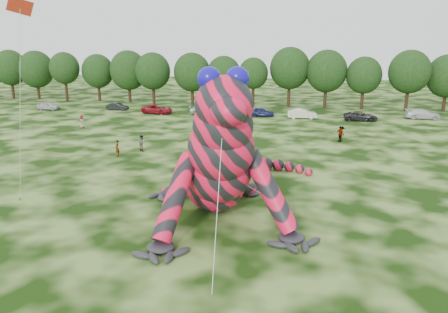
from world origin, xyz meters
name	(u,v)px	position (x,y,z in m)	size (l,w,h in m)	color
ground	(96,249)	(0.00, 0.00, 0.00)	(240.00, 240.00, 0.00)	#16330A
inflatable_gecko	(212,137)	(5.01, 7.98, 5.11)	(17.20, 20.43, 10.21)	#F4143F
flying_kite	(20,22)	(-6.04, 3.97, 12.65)	(4.27, 2.95, 14.45)	red
tree_1	(11,74)	(-48.36, 58.05, 4.90)	(6.74, 6.07, 9.81)	black
tree_2	(37,75)	(-43.02, 58.76, 4.82)	(7.04, 6.34, 9.64)	black
tree_3	(65,77)	(-35.72, 57.07, 4.72)	(5.81, 5.23, 9.44)	black
tree_4	(98,78)	(-29.64, 58.71, 4.53)	(6.22, 5.60, 9.06)	black
tree_5	(129,76)	(-23.12, 58.44, 4.90)	(7.16, 6.44, 9.80)	black
tree_6	(153,78)	(-17.56, 56.68, 4.75)	(6.52, 5.86, 9.49)	black
tree_7	(192,79)	(-10.08, 56.80, 4.74)	(6.68, 6.01, 9.48)	black
tree_8	(224,81)	(-4.22, 56.99, 4.47)	(6.14, 5.53, 8.94)	black
tree_9	(253,82)	(1.06, 57.35, 4.34)	(5.27, 4.74, 8.68)	black
tree_10	(289,77)	(7.40, 58.58, 5.25)	(7.09, 6.38, 10.50)	black
tree_11	(326,79)	(13.79, 58.20, 5.03)	(7.01, 6.31, 10.07)	black
tree_12	(363,83)	(20.01, 57.74, 4.49)	(5.99, 5.39, 8.97)	black
tree_13	(409,81)	(27.13, 57.13, 5.06)	(6.83, 6.15, 10.13)	black
tree_14	(447,83)	(33.46, 58.72, 4.70)	(6.82, 6.14, 9.40)	black
car_0	(49,106)	(-32.83, 46.31, 0.67)	(1.58, 3.93, 1.34)	silver
car_1	(117,106)	(-21.07, 48.34, 0.63)	(1.32, 3.80, 1.25)	black
car_2	(157,109)	(-13.11, 46.27, 0.71)	(2.37, 5.13, 1.43)	maroon
car_3	(205,110)	(-5.21, 46.89, 0.73)	(2.05, 5.04, 1.46)	#ABAEB4
car_4	(261,112)	(3.88, 46.98, 0.68)	(1.61, 4.00, 1.36)	navy
car_5	(302,114)	(10.24, 46.25, 0.73)	(1.55, 4.45, 1.47)	silver
car_6	(361,116)	(18.78, 46.07, 0.68)	(2.27, 4.92, 1.37)	#262628
car_7	(423,114)	(28.15, 49.56, 0.74)	(2.06, 5.07, 1.47)	silver
spectator_1	(142,143)	(-6.08, 22.16, 0.86)	(0.84, 0.65, 1.72)	gray
spectator_4	(82,122)	(-18.97, 32.74, 0.86)	(0.84, 0.54, 1.71)	gray
spectator_0	(117,149)	(-7.60, 19.34, 0.87)	(0.64, 0.42, 1.75)	gray
spectator_5	(209,151)	(1.86, 20.24, 0.85)	(1.58, 0.50, 1.70)	gray
spectator_2	(342,134)	(15.28, 31.71, 0.86)	(1.11, 0.64, 1.71)	gray
spectator_3	(340,134)	(15.05, 31.09, 0.93)	(1.08, 0.45, 1.85)	gray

